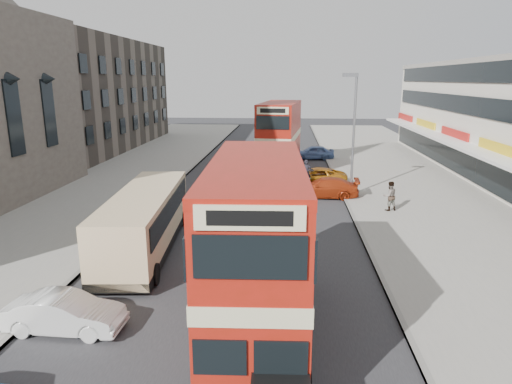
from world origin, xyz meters
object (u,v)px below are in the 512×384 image
at_px(bus_second, 280,137).
at_px(car_right_a, 324,188).
at_px(bus_main, 257,250).
at_px(pedestrian_near, 390,196).
at_px(street_lamp, 353,126).
at_px(coach, 145,219).
at_px(car_right_c, 313,153).
at_px(cyclist, 306,180).
at_px(car_left_front, 65,313).
at_px(car_right_b, 316,177).

xyz_separation_m(bus_second, car_right_a, (3.18, -8.54, -2.32)).
relative_size(bus_main, pedestrian_near, 5.41).
distance_m(bus_main, pedestrian_near, 15.37).
bearing_deg(street_lamp, pedestrian_near, -63.08).
distance_m(coach, car_right_c, 26.41).
bearing_deg(street_lamp, cyclist, 148.50).
bearing_deg(car_right_a, cyclist, -147.89).
xyz_separation_m(bus_second, car_left_front, (-6.22, -25.70, -2.37)).
distance_m(pedestrian_near, cyclist, 7.16).
xyz_separation_m(car_left_front, car_right_c, (9.41, 31.78, 0.08)).
bearing_deg(car_left_front, pedestrian_near, -41.08).
xyz_separation_m(car_left_front, pedestrian_near, (12.97, 13.84, 0.43)).
bearing_deg(street_lamp, coach, -135.56).
relative_size(street_lamp, car_left_front, 2.19).
distance_m(car_right_b, pedestrian_near, 7.94).
height_order(bus_main, bus_second, bus_second).
distance_m(street_lamp, pedestrian_near, 5.54).
relative_size(car_right_a, cyclist, 2.10).
bearing_deg(cyclist, street_lamp, -28.00).
height_order(street_lamp, bus_second, street_lamp).
distance_m(bus_main, cyclist, 19.23).
height_order(car_left_front, pedestrian_near, pedestrian_near).
height_order(bus_main, pedestrian_near, bus_main).
bearing_deg(car_right_c, car_right_b, -6.67).
bearing_deg(car_right_c, pedestrian_near, 6.59).
relative_size(coach, car_right_a, 2.14).
bearing_deg(bus_second, cyclist, 113.55).
relative_size(street_lamp, cyclist, 3.72).
bearing_deg(pedestrian_near, bus_second, -79.63).
distance_m(car_right_a, pedestrian_near, 4.90).
relative_size(car_right_a, pedestrian_near, 2.57).
height_order(bus_second, car_right_b, bus_second).
relative_size(car_right_c, pedestrian_near, 2.28).
relative_size(bus_main, cyclist, 4.43).
bearing_deg(pedestrian_near, bus_main, 43.69).
xyz_separation_m(bus_second, car_right_c, (3.19, 6.08, -2.29)).
bearing_deg(bus_main, car_right_c, -98.27).
relative_size(bus_main, coach, 0.99).
distance_m(street_lamp, car_right_b, 5.66).
height_order(bus_main, car_right_b, bus_main).
relative_size(car_left_front, car_right_a, 0.81).
distance_m(street_lamp, bus_second, 9.75).
bearing_deg(bus_second, bus_main, 95.58).
height_order(car_right_b, pedestrian_near, pedestrian_near).
distance_m(car_left_front, car_right_c, 33.15).
height_order(coach, car_left_front, coach).
bearing_deg(car_right_c, cyclist, -9.85).
height_order(street_lamp, car_left_front, street_lamp).
height_order(street_lamp, cyclist, street_lamp).
relative_size(street_lamp, car_right_a, 1.77).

